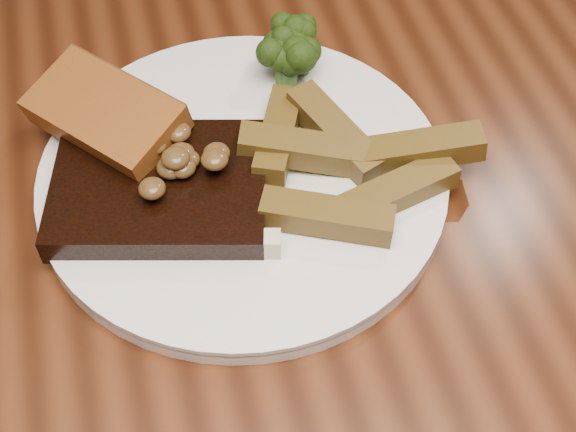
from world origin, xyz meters
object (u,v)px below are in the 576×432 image
Objects in this scene: plate at (243,179)px; steak at (160,188)px; garlic_bread at (110,133)px; dining_table at (274,300)px; potato_wedges at (339,158)px.

steak is at bearing -172.25° from plate.
garlic_bread reaches higher than plate.
dining_table is 0.14m from steak.
garlic_bread reaches higher than dining_table.
plate is 2.55× the size of potato_wedges.
potato_wedges is at bearing 12.34° from steak.
potato_wedges reaches higher than steak.
potato_wedges is (0.07, -0.01, 0.02)m from plate.
steak is 1.27× the size of potato_wedges.
plate is 0.07m from potato_wedges.
dining_table is 13.46× the size of potato_wedges.
plate is at bearing 101.95° from dining_table.
potato_wedges reaches higher than plate.
potato_wedges is at bearing 31.58° from dining_table.
plate is 2.68× the size of garlic_bread.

